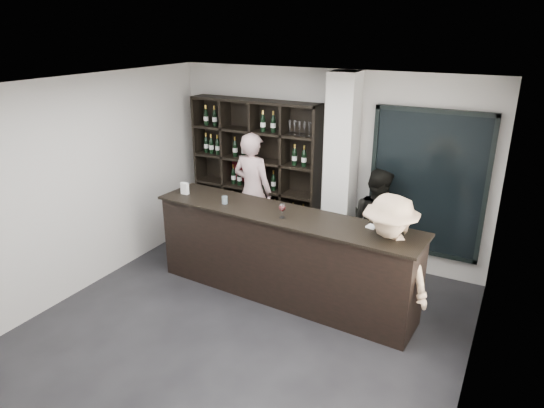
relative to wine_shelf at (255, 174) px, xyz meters
The scene contains 12 objects.
floor 3.06m from the wine_shelf, 65.85° to the right, with size 5.00×5.50×0.01m, color black.
wine_shelf is the anchor object (origin of this frame).
structural_column 1.52m from the wine_shelf, ahead, with size 0.40×0.40×2.90m, color silver.
glass_panel 2.71m from the wine_shelf, ahead, with size 1.60×0.08×2.10m.
tasting_counter 1.93m from the wine_shelf, 48.84° to the right, with size 3.67×0.75×1.21m.
taster_pink 0.30m from the wine_shelf, 73.64° to the right, with size 0.70×0.46×1.93m, color beige.
taster_black 2.14m from the wine_shelf, ahead, with size 0.78×0.61×1.61m, color black.
customer 3.06m from the wine_shelf, 29.92° to the right, with size 1.12×0.64×1.73m, color tan.
wine_glass 1.98m from the wine_shelf, 50.24° to the right, with size 0.09×0.09×0.21m, color white, non-canonical shape.
spit_cup 1.48m from the wine_shelf, 76.27° to the right, with size 0.08×0.08×0.11m, color #9AB2BF.
napkin_stack 2.69m from the wine_shelf, 28.73° to the right, with size 0.11×0.11×0.02m, color white.
card_stand 1.42m from the wine_shelf, 105.35° to the right, with size 0.11×0.06×0.17m, color white.
Camera 1 is at (2.65, -4.01, 3.50)m, focal length 32.00 mm.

